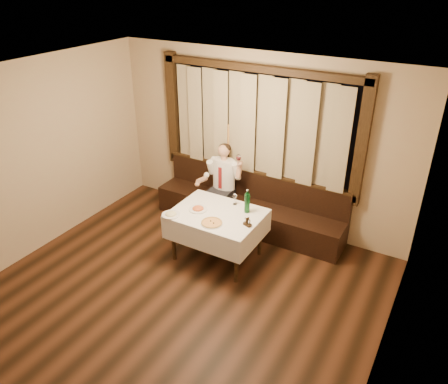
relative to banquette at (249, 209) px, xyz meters
The scene contains 10 objects.
room 2.12m from the banquette, 90.03° to the right, with size 5.01×6.01×2.81m.
banquette is the anchor object (origin of this frame).
dining_table 1.08m from the banquette, 90.00° to the right, with size 1.27×0.97×0.76m.
pizza 1.39m from the banquette, 86.29° to the right, with size 0.31×0.31×0.03m.
pasta_red 1.22m from the banquette, 104.60° to the right, with size 0.27×0.27×0.09m.
pasta_cream 1.58m from the banquette, 110.69° to the right, with size 0.26×0.26×0.09m.
green_bottle 1.05m from the banquette, 65.65° to the right, with size 0.08×0.08×0.36m.
table_wine_glass 0.89m from the banquette, 81.64° to the right, with size 0.07×0.07×0.18m.
cruet_caddy 1.33m from the banquette, 64.53° to the right, with size 0.13×0.09×0.12m.
seated_man 0.68m from the banquette, 169.13° to the right, with size 0.74×0.55×1.36m.
Camera 1 is at (2.75, -2.89, 3.90)m, focal length 35.00 mm.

